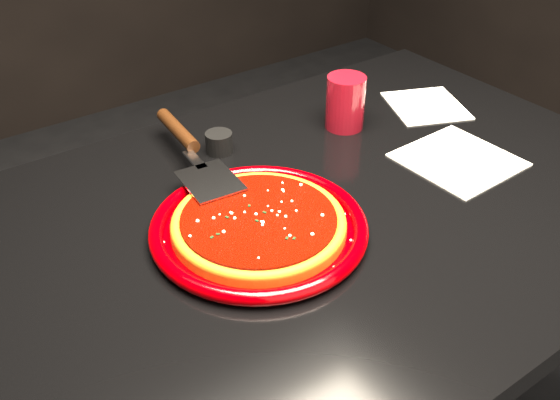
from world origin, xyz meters
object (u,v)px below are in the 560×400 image
object	(u,v)px
ramekin	(219,142)
cup	(345,102)
plate	(259,227)
table	(307,367)
pizza_server	(194,151)

from	to	relation	value
ramekin	cup	bearing A→B (deg)	-13.25
cup	ramekin	bearing A→B (deg)	166.75
plate	ramekin	world-z (taller)	ramekin
table	ramekin	xyz separation A→B (m)	(-0.03, 0.24, 0.39)
table	pizza_server	distance (m)	0.47
plate	pizza_server	xyz separation A→B (m)	(0.01, 0.21, 0.03)
plate	pizza_server	world-z (taller)	pizza_server
plate	ramekin	distance (m)	0.25
cup	table	bearing A→B (deg)	-140.22
table	ramekin	size ratio (longest dim) A/B	24.61
pizza_server	cup	size ratio (longest dim) A/B	3.40
table	ramekin	distance (m)	0.46
cup	ramekin	xyz separation A→B (m)	(-0.24, 0.06, -0.03)
plate	cup	xyz separation A→B (m)	(0.32, 0.18, 0.04)
table	plate	size ratio (longest dim) A/B	3.71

